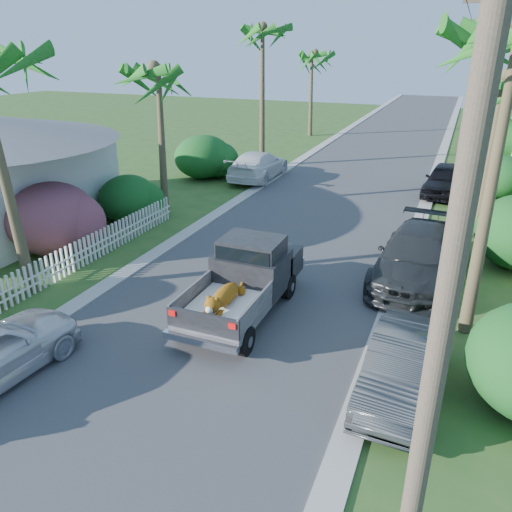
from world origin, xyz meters
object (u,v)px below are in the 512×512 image
at_px(pickup_truck, 248,276).
at_px(utility_pole_a, 446,303).
at_px(utility_pole_b, 469,119).
at_px(palm_l_d, 313,53).
at_px(palm_l_c, 263,28).
at_px(palm_r_b, 505,77).
at_px(utility_pole_c, 473,88).
at_px(parked_car_lf, 258,165).
at_px(utility_pole_d, 475,75).
at_px(palm_r_c, 495,24).
at_px(parked_car_rf, 446,180).
at_px(parked_car_rn, 401,368).
at_px(palm_l_b, 156,69).
at_px(parked_car_rm, 417,257).
at_px(palm_r_d, 491,49).

bearing_deg(pickup_truck, utility_pole_a, -52.64).
xyz_separation_m(pickup_truck, utility_pole_b, (5.17, 8.22, 3.59)).
bearing_deg(palm_l_d, palm_l_c, -87.61).
height_order(palm_r_b, utility_pole_c, utility_pole_c).
xyz_separation_m(parked_car_lf, utility_pole_d, (10.60, 24.10, 3.83)).
bearing_deg(palm_l_d, utility_pole_c, -26.38).
distance_m(utility_pole_a, utility_pole_b, 15.00).
bearing_deg(palm_r_c, parked_car_rf, -100.38).
bearing_deg(parked_car_rf, pickup_truck, -101.58).
height_order(palm_l_c, utility_pole_d, palm_l_c).
distance_m(pickup_truck, parked_car_rn, 5.12).
bearing_deg(palm_l_b, pickup_truck, -44.99).
bearing_deg(palm_r_c, parked_car_rm, -94.93).
xyz_separation_m(palm_r_c, utility_pole_c, (-0.60, 2.00, -3.51)).
bearing_deg(palm_r_b, utility_pole_a, -93.37).
xyz_separation_m(parked_car_rf, palm_l_c, (-11.00, 2.55, 7.14)).
height_order(palm_r_b, utility_pole_d, utility_pole_d).
height_order(palm_r_c, utility_pole_a, palm_r_c).
relative_size(palm_r_b, palm_r_c, 0.77).
xyz_separation_m(parked_car_rf, utility_pole_b, (0.60, -6.45, 3.83)).
height_order(parked_car_lf, palm_l_d, palm_l_d).
bearing_deg(utility_pole_b, palm_r_d, 88.09).
relative_size(palm_l_d, palm_r_b, 1.07).
xyz_separation_m(parked_car_rn, utility_pole_b, (0.60, 10.51, 3.94)).
relative_size(palm_l_b, utility_pole_c, 0.82).
distance_m(parked_car_lf, palm_r_b, 13.29).
relative_size(pickup_truck, utility_pole_b, 0.57).
bearing_deg(utility_pole_c, palm_r_b, -85.60).
bearing_deg(parked_car_rm, palm_r_d, 90.37).
bearing_deg(parked_car_rf, utility_pole_b, -78.95).
height_order(utility_pole_a, utility_pole_b, same).
xyz_separation_m(palm_l_b, palm_r_b, (13.40, 3.00, -0.20)).
relative_size(parked_car_rf, palm_r_b, 0.63).
distance_m(parked_car_rm, palm_l_b, 13.13).
xyz_separation_m(parked_car_rn, parked_car_rf, (0.00, 16.96, 0.12)).
height_order(palm_r_d, utility_pole_a, utility_pole_a).
distance_m(palm_l_c, palm_l_d, 12.10).
bearing_deg(palm_r_d, utility_pole_a, -91.23).
relative_size(palm_r_d, utility_pole_c, 0.89).
distance_m(parked_car_lf, palm_l_d, 16.20).
xyz_separation_m(parked_car_lf, utility_pole_c, (10.60, 9.10, 3.83)).
relative_size(parked_car_rm, utility_pole_b, 0.63).
relative_size(parked_car_rm, utility_pole_a, 0.63).
height_order(pickup_truck, utility_pole_d, utility_pole_d).
bearing_deg(utility_pole_d, palm_r_b, -87.95).
xyz_separation_m(pickup_truck, palm_l_c, (-6.43, 17.22, 6.90)).
bearing_deg(utility_pole_a, parked_car_lf, 116.89).
distance_m(parked_car_rn, parked_car_rf, 16.96).
relative_size(palm_r_b, palm_r_d, 0.90).
bearing_deg(parked_car_rm, palm_r_b, 77.22).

